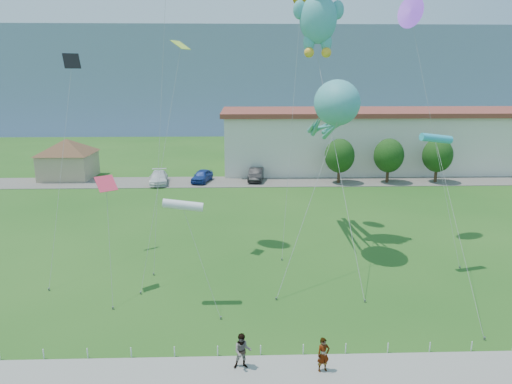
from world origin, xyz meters
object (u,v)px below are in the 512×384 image
pavilion (68,155)px  parked_car_white (159,178)px  octopus_kite (332,113)px  warehouse (436,138)px  parked_car_blue (202,176)px  parked_car_black (256,174)px  teddy_bear_kite (319,13)px  pedestrian_left (323,355)px  pedestrian_right (243,351)px

pavilion → parked_car_white: pavilion is taller
octopus_kite → warehouse: bearing=55.9°
pavilion → parked_car_blue: 17.66m
pavilion → parked_car_white: (12.07, -3.76, -2.23)m
pavilion → octopus_kite: octopus_kite is taller
warehouse → parked_car_blue: warehouse is taller
parked_car_white → octopus_kite: bearing=-59.9°
warehouse → octopus_kite: bearing=-124.1°
warehouse → parked_car_black: bearing=-162.0°
parked_car_black → teddy_bear_kite: size_ratio=0.24×
pavilion → warehouse: size_ratio=0.15×
pedestrian_left → parked_car_blue: (-8.41, 37.71, -0.08)m
warehouse → pedestrian_left: (-24.32, -46.70, -3.24)m
teddy_bear_kite → pavilion: bearing=140.2°
octopus_kite → pavilion: bearing=138.2°
pedestrian_left → parked_car_black: (-1.74, 38.25, -0.04)m
pedestrian_left → pedestrian_right: pedestrian_right is taller
parked_car_black → octopus_kite: (4.69, -23.16, 9.28)m
pedestrian_left → parked_car_blue: bearing=87.9°
pedestrian_left → parked_car_blue: 38.64m
parked_car_white → teddy_bear_kite: teddy_bear_kite is taller
parked_car_white → warehouse: bearing=7.4°
warehouse → teddy_bear_kite: (-22.19, -29.19, 13.00)m
pavilion → parked_car_white: size_ratio=1.81×
teddy_bear_kite → pedestrian_left: bearing=-96.9°
pedestrian_left → pedestrian_right: 3.53m
parked_car_black → octopus_kite: octopus_kite is taller
octopus_kite → teddy_bear_kite: 7.45m
pedestrian_left → parked_car_black: 38.29m
pedestrian_right → parked_car_white: bearing=103.5°
octopus_kite → parked_car_black: bearing=101.5°
parked_car_black → pedestrian_left: bearing=-80.3°
parked_car_white → octopus_kite: 28.96m
pavilion → parked_car_blue: (17.26, -2.99, -2.22)m
pavilion → warehouse: bearing=6.8°
parked_car_white → parked_car_blue: (5.19, 0.77, 0.01)m
parked_car_blue → parked_car_black: (6.67, 0.55, 0.04)m
pavilion → octopus_kite: 39.06m
pavilion → teddy_bear_kite: size_ratio=0.46×
warehouse → octopus_kite: (-21.37, -31.61, 6.00)m
pedestrian_right → parked_car_blue: size_ratio=0.37×
pedestrian_right → teddy_bear_kite: size_ratio=0.08×
parked_car_blue → pedestrian_left: bearing=-63.3°
parked_car_blue → pedestrian_right: bearing=-68.4°
pedestrian_right → octopus_kite: size_ratio=0.11×
warehouse → pedestrian_left: warehouse is taller
pedestrian_right → parked_car_blue: bearing=95.5°
warehouse → parked_car_black: size_ratio=12.83×
teddy_bear_kite → octopus_kite: bearing=-71.3°
pavilion → pedestrian_left: (25.68, -40.70, -2.14)m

